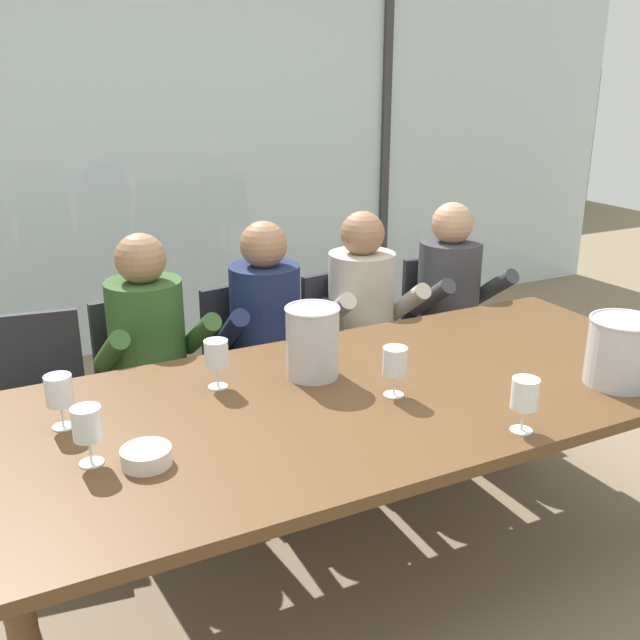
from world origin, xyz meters
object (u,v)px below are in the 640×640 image
at_px(chair_center, 255,363).
at_px(chair_near_window_right, 446,328).
at_px(ice_bucket_primary, 621,351).
at_px(dining_table, 365,406).
at_px(ice_bucket_secondary, 313,341).
at_px(wine_glass_near_bucket, 395,363).
at_px(person_charcoal_jacket, 456,305).
at_px(tasting_bowl, 146,456).
at_px(person_navy_polo, 271,337).
at_px(wine_glass_by_right_taster, 216,356).
at_px(wine_glass_center_pour, 87,425).
at_px(person_olive_shirt, 155,357).
at_px(person_beige_jumper, 368,320).
at_px(chair_near_curtain, 34,405).
at_px(wine_glass_by_left_taster, 525,396).
at_px(chair_left_of_center, 150,380).
at_px(wine_glass_spare_empty, 59,393).
at_px(chair_right_of_center, 350,346).

xyz_separation_m(chair_center, chair_near_window_right, (1.10, -0.01, 0.00)).
bearing_deg(ice_bucket_primary, dining_table, 157.03).
relative_size(ice_bucket_secondary, wine_glass_near_bucket, 1.51).
distance_m(person_charcoal_jacket, ice_bucket_primary, 1.23).
bearing_deg(wine_glass_near_bucket, chair_center, 94.80).
height_order(chair_near_window_right, ice_bucket_primary, ice_bucket_primary).
height_order(chair_near_window_right, tasting_bowl, chair_near_window_right).
relative_size(person_navy_polo, wine_glass_by_right_taster, 6.79).
height_order(chair_center, wine_glass_center_pour, wine_glass_center_pour).
xyz_separation_m(person_olive_shirt, wine_glass_center_pour, (-0.42, -0.92, 0.21)).
bearing_deg(dining_table, ice_bucket_secondary, 118.22).
bearing_deg(dining_table, person_beige_jumper, 58.98).
height_order(person_navy_polo, tasting_bowl, person_navy_polo).
relative_size(chair_near_window_right, person_charcoal_jacket, 0.73).
bearing_deg(tasting_bowl, chair_center, 55.48).
xyz_separation_m(chair_near_curtain, wine_glass_by_left_taster, (1.28, -1.45, 0.37)).
bearing_deg(wine_glass_by_right_taster, chair_near_curtain, 127.85).
bearing_deg(dining_table, tasting_bowl, -169.62).
relative_size(chair_near_curtain, chair_left_of_center, 1.00).
bearing_deg(wine_glass_near_bucket, person_beige_jumper, 64.33).
bearing_deg(chair_center, wine_glass_by_right_taster, -128.44).
xyz_separation_m(person_olive_shirt, person_charcoal_jacket, (1.56, -0.00, 0.00)).
bearing_deg(chair_near_curtain, wine_glass_by_left_taster, -40.46).
bearing_deg(person_navy_polo, wine_glass_by_left_taster, -73.77).
bearing_deg(ice_bucket_secondary, wine_glass_by_right_taster, 169.88).
xyz_separation_m(ice_bucket_secondary, tasting_bowl, (-0.69, -0.35, -0.11)).
relative_size(person_olive_shirt, wine_glass_spare_empty, 6.79).
xyz_separation_m(ice_bucket_primary, ice_bucket_secondary, (-0.93, 0.55, 0.01)).
bearing_deg(person_beige_jumper, dining_table, -116.87).
height_order(chair_center, tasting_bowl, chair_center).
height_order(chair_left_of_center, chair_right_of_center, same).
xyz_separation_m(wine_glass_center_pour, wine_glass_spare_empty, (-0.04, 0.26, -0.00)).
bearing_deg(tasting_bowl, chair_near_window_right, 30.86).
relative_size(wine_glass_near_bucket, wine_glass_by_right_taster, 1.00).
xyz_separation_m(chair_center, wine_glass_by_left_taster, (0.30, -1.46, 0.37)).
bearing_deg(wine_glass_near_bucket, ice_bucket_secondary, 122.14).
xyz_separation_m(person_beige_jumper, ice_bucket_secondary, (-0.62, -0.65, 0.22)).
bearing_deg(ice_bucket_secondary, chair_near_window_right, 33.26).
distance_m(person_charcoal_jacket, tasting_bowl, 2.09).
bearing_deg(chair_left_of_center, dining_table, -69.49).
xyz_separation_m(person_beige_jumper, wine_glass_near_bucket, (-0.44, -0.92, 0.20)).
bearing_deg(dining_table, chair_near_curtain, 135.80).
bearing_deg(chair_near_window_right, person_beige_jumper, -160.74).
height_order(person_beige_jumper, person_charcoal_jacket, same).
relative_size(chair_near_curtain, wine_glass_near_bucket, 4.95).
height_order(dining_table, chair_left_of_center, chair_left_of_center).
bearing_deg(chair_near_window_right, ice_bucket_primary, -94.00).
relative_size(chair_right_of_center, wine_glass_by_left_taster, 4.95).
relative_size(person_olive_shirt, wine_glass_by_left_taster, 6.79).
height_order(person_navy_polo, wine_glass_near_bucket, person_navy_polo).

